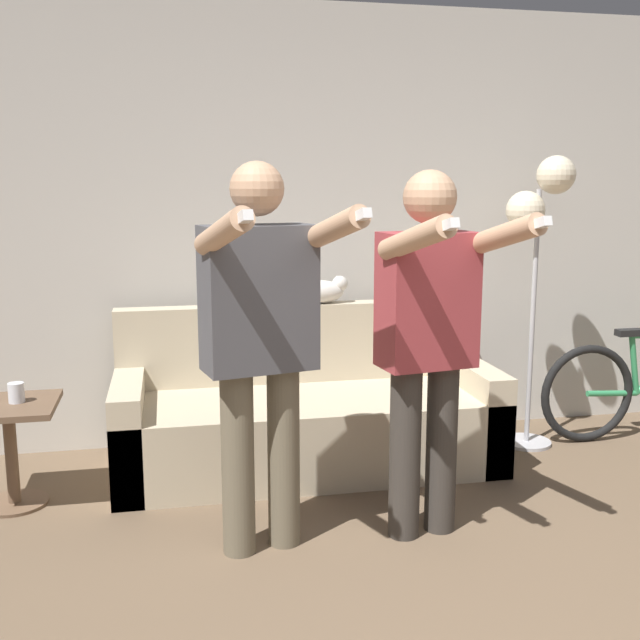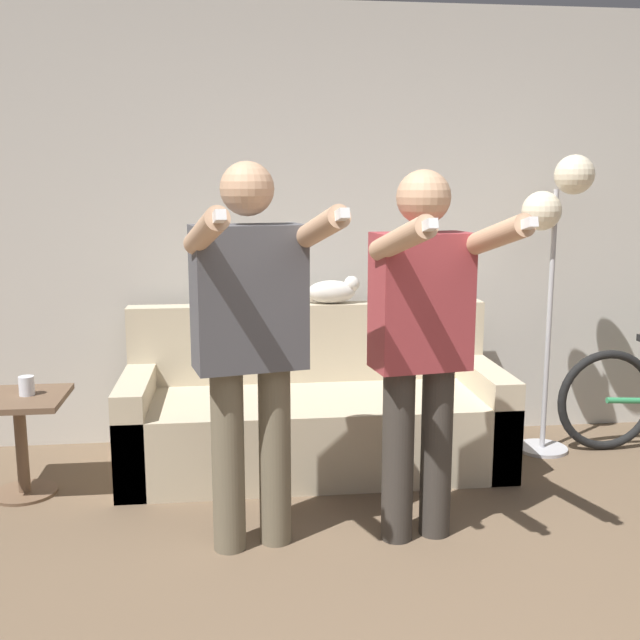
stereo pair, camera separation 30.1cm
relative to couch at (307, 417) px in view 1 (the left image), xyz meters
The scene contains 8 objects.
wall_back 1.18m from the couch, 60.94° to the left, with size 10.00×0.05×2.60m.
couch is the anchor object (origin of this frame).
person_left 1.23m from the couch, 111.13° to the right, with size 0.62×0.74×1.66m.
person_right 1.22m from the couch, 69.25° to the right, with size 0.55×0.71×1.62m.
cat 0.74m from the couch, 63.76° to the left, with size 0.39×0.15×0.16m.
floor_lamp 1.76m from the couch, ahead, with size 0.40×0.30×1.72m.
side_table 1.54m from the couch, behind, with size 0.46×0.46×0.52m.
cup 1.52m from the couch, behind, with size 0.08×0.08×0.10m.
Camera 1 is at (-1.02, -1.51, 1.57)m, focal length 42.00 mm.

